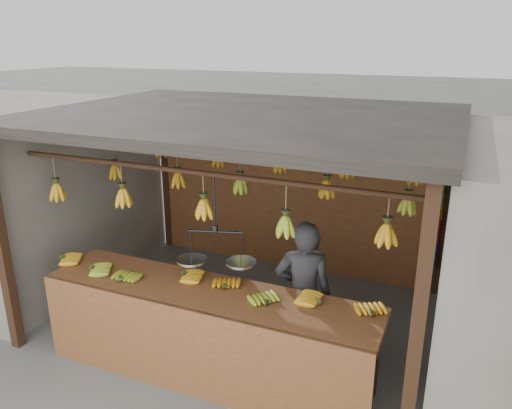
% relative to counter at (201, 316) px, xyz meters
% --- Properties ---
extents(ground, '(80.00, 80.00, 0.00)m').
position_rel_counter_xyz_m(ground, '(-0.10, 1.22, -0.70)').
color(ground, '#5B5B57').
extents(stall, '(4.30, 3.30, 2.40)m').
position_rel_counter_xyz_m(stall, '(-0.10, 1.55, 1.27)').
color(stall, black).
rests_on(stall, ground).
extents(neighbor_left, '(3.00, 3.00, 2.30)m').
position_rel_counter_xyz_m(neighbor_left, '(-3.70, 1.22, 0.45)').
color(neighbor_left, slate).
rests_on(neighbor_left, ground).
extents(counter, '(3.49, 0.74, 0.96)m').
position_rel_counter_xyz_m(counter, '(0.00, 0.00, 0.00)').
color(counter, brown).
rests_on(counter, ground).
extents(hanging_bananas, '(3.61, 2.19, 0.37)m').
position_rel_counter_xyz_m(hanging_bananas, '(-0.11, 1.23, 0.92)').
color(hanging_bananas, orange).
rests_on(hanging_bananas, ground).
extents(balance_scale, '(0.72, 0.40, 0.85)m').
position_rel_counter_xyz_m(balance_scale, '(0.05, 0.22, 0.51)').
color(balance_scale, black).
rests_on(balance_scale, ground).
extents(vendor, '(0.64, 0.52, 1.52)m').
position_rel_counter_xyz_m(vendor, '(0.77, 0.65, 0.06)').
color(vendor, '#262628').
rests_on(vendor, ground).
extents(bag_bundles, '(0.08, 0.26, 1.16)m').
position_rel_counter_xyz_m(bag_bundles, '(1.84, 2.57, 0.32)').
color(bag_bundles, '#199926').
rests_on(bag_bundles, ground).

